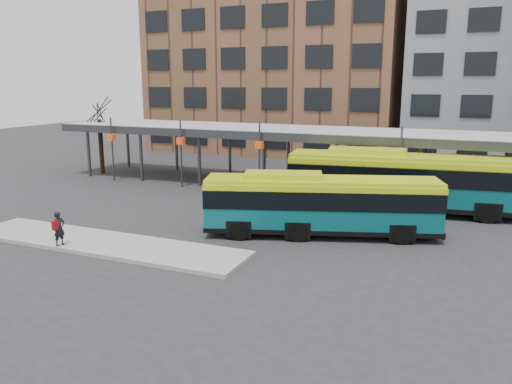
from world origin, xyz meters
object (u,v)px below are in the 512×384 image
object	(u,v)px
bus_front	(320,203)
pedestrian	(59,228)
tree	(101,144)
bus_rear	(403,180)

from	to	relation	value
bus_front	pedestrian	distance (m)	12.12
tree	bus_rear	size ratio (longest dim) A/B	0.42
bus_front	bus_rear	size ratio (longest dim) A/B	0.86
tree	bus_rear	xyz separation A→B (m)	(24.36, -3.35, -0.56)
bus_rear	pedestrian	world-z (taller)	bus_rear
tree	bus_front	distance (m)	23.31
tree	bus_rear	distance (m)	24.59
tree	pedestrian	size ratio (longest dim) A/B	3.59
pedestrian	tree	bearing A→B (deg)	41.97
bus_rear	pedestrian	distance (m)	18.50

